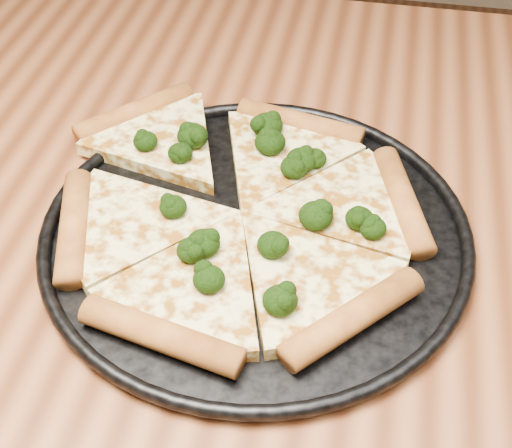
# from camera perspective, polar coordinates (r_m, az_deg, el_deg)

# --- Properties ---
(dining_table) EXTENTS (1.20, 0.90, 0.75)m
(dining_table) POSITION_cam_1_polar(r_m,az_deg,el_deg) (0.74, -5.31, -4.12)
(dining_table) COLOR brown
(dining_table) RESTS_ON ground
(pizza_pan) EXTENTS (0.39, 0.39, 0.02)m
(pizza_pan) POSITION_cam_1_polar(r_m,az_deg,el_deg) (0.64, 0.00, -0.53)
(pizza_pan) COLOR black
(pizza_pan) RESTS_ON dining_table
(pizza) EXTENTS (0.37, 0.36, 0.03)m
(pizza) POSITION_cam_1_polar(r_m,az_deg,el_deg) (0.65, -1.56, 1.23)
(pizza) COLOR #FFF09C
(pizza) RESTS_ON pizza_pan
(broccoli_florets) EXTENTS (0.25, 0.25, 0.02)m
(broccoli_florets) POSITION_cam_1_polar(r_m,az_deg,el_deg) (0.65, 0.02, 2.71)
(broccoli_florets) COLOR black
(broccoli_florets) RESTS_ON pizza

